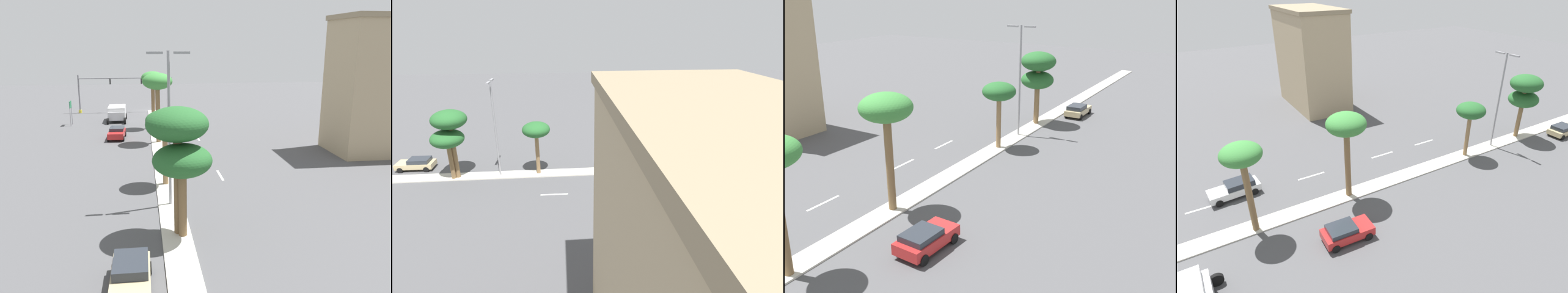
{
  "view_description": "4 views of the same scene",
  "coord_description": "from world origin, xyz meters",
  "views": [
    {
      "loc": [
        1.81,
        69.77,
        11.46
      ],
      "look_at": [
        -3.16,
        31.91,
        1.66
      ],
      "focal_mm": 37.42,
      "sensor_mm": 36.0,
      "label": 1
    },
    {
      "loc": [
        -32.43,
        35.04,
        16.24
      ],
      "look_at": [
        3.68,
        31.79,
        1.77
      ],
      "focal_mm": 28.23,
      "sensor_mm": 36.0,
      "label": 2
    },
    {
      "loc": [
        19.47,
        2.35,
        14.38
      ],
      "look_at": [
        2.05,
        31.32,
        2.48
      ],
      "focal_mm": 42.04,
      "sensor_mm": 36.0,
      "label": 3
    },
    {
      "loc": [
        22.56,
        12.01,
        18.09
      ],
      "look_at": [
        -2.81,
        27.46,
        2.65
      ],
      "focal_mm": 30.34,
      "sensor_mm": 36.0,
      "label": 4
    }
  ],
  "objects": [
    {
      "name": "ground_plane",
      "position": [
        0.0,
        33.25,
        0.0
      ],
      "size": [
        160.0,
        160.0,
        0.0
      ],
      "primitive_type": "plane",
      "color": "#4C4C4F"
    },
    {
      "name": "sedan_tan_center",
      "position": [
        2.62,
        52.45,
        0.75
      ],
      "size": [
        2.01,
        4.26,
        1.39
      ],
      "color": "tan",
      "rests_on": "ground"
    },
    {
      "name": "palm_tree_leading",
      "position": [
        -0.37,
        47.29,
        4.72
      ],
      "size": [
        3.51,
        3.51,
        5.68
      ],
      "color": "brown",
      "rests_on": "median_curb"
    },
    {
      "name": "lane_stripe_left",
      "position": [
        -4.83,
        36.01,
        0.01
      ],
      "size": [
        0.2,
        2.8,
        0.01
      ],
      "primitive_type": "cube",
      "color": "silver",
      "rests_on": "ground"
    },
    {
      "name": "palm_tree_outboard",
      "position": [
        -0.13,
        46.89,
        6.71
      ],
      "size": [
        3.69,
        3.69,
        7.79
      ],
      "color": "brown",
      "rests_on": "median_curb"
    },
    {
      "name": "street_lamp_left",
      "position": [
        0.01,
        42.22,
        6.39
      ],
      "size": [
        2.9,
        0.24,
        10.82
      ],
      "color": "gray",
      "rests_on": "median_curb"
    },
    {
      "name": "directional_road_sign",
      "position": [
        11.88,
        11.05,
        2.49
      ],
      "size": [
        0.1,
        1.49,
        3.43
      ],
      "color": "gray",
      "rests_on": "ground"
    },
    {
      "name": "sedan_red_rear",
      "position": [
        5.02,
        20.37,
        0.74
      ],
      "size": [
        2.16,
        3.97,
        1.36
      ],
      "color": "red",
      "rests_on": "ground"
    },
    {
      "name": "palm_tree_center",
      "position": [
        0.36,
        14.67,
        6.55
      ],
      "size": [
        2.99,
        2.99,
        7.6
      ],
      "color": "brown",
      "rests_on": "median_curb"
    },
    {
      "name": "lane_stripe_trailing",
      "position": [
        -4.83,
        29.99,
        0.01
      ],
      "size": [
        0.2,
        2.8,
        0.01
      ],
      "primitive_type": "cube",
      "color": "silver",
      "rests_on": "ground"
    },
    {
      "name": "box_truck",
      "position": [
        5.61,
        8.8,
        1.23
      ],
      "size": [
        2.7,
        5.23,
        2.22
      ],
      "color": "silver",
      "rests_on": "ground"
    },
    {
      "name": "median_curb",
      "position": [
        0.0,
        42.75,
        0.06
      ],
      "size": [
        1.8,
        85.5,
        0.12
      ],
      "primitive_type": "cube",
      "color": "beige",
      "rests_on": "ground"
    },
    {
      "name": "lane_stripe_far",
      "position": [
        -4.83,
        11.35,
        0.01
      ],
      "size": [
        0.2,
        2.8,
        0.01
      ],
      "primitive_type": "cube",
      "color": "silver",
      "rests_on": "ground"
    },
    {
      "name": "sedan_white_leading",
      "position": [
        -5.37,
        14.34,
        0.77
      ],
      "size": [
        2.26,
        4.58,
        1.44
      ],
      "color": "silver",
      "rests_on": "ground"
    },
    {
      "name": "palm_tree_mid",
      "position": [
        0.06,
        23.16,
        6.9
      ],
      "size": [
        3.45,
        3.45,
        8.01
      ],
      "color": "brown",
      "rests_on": "median_curb"
    },
    {
      "name": "commercial_building",
      "position": [
        -24.39,
        30.01,
        7.12
      ],
      "size": [
        12.92,
        7.14,
        14.21
      ],
      "color": "tan",
      "rests_on": "ground"
    },
    {
      "name": "palm_tree_near",
      "position": [
        0.11,
        37.87,
        5.26
      ],
      "size": [
        3.08,
        3.08,
        6.15
      ],
      "color": "olive",
      "rests_on": "median_curb"
    },
    {
      "name": "lane_stripe_front",
      "position": [
        -4.83,
        21.43,
        0.01
      ],
      "size": [
        0.2,
        2.8,
        0.01
      ],
      "primitive_type": "cube",
      "color": "silver",
      "rests_on": "ground"
    }
  ]
}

